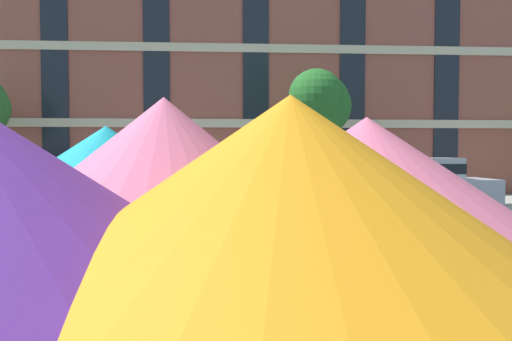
{
  "coord_description": "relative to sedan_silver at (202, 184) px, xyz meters",
  "views": [
    {
      "loc": [
        0.9,
        -10.99,
        1.96
      ],
      "look_at": [
        1.76,
        3.2,
        1.4
      ],
      "focal_mm": 32.6,
      "sensor_mm": 36.0,
      "label": 1
    }
  ],
  "objects": [
    {
      "name": "apartment_building",
      "position": [
        -0.07,
        11.29,
        8.65
      ],
      "size": [
        41.99,
        12.08,
        19.2
      ],
      "color": "#934C3D",
      "rests_on": "ground"
    },
    {
      "name": "sidewalk_far",
      "position": [
        -0.07,
        3.1,
        -0.89
      ],
      "size": [
        56.0,
        3.6,
        0.12
      ],
      "primitive_type": "cube",
      "color": "#9E998E",
      "rests_on": "ground"
    },
    {
      "name": "patio_umbrella",
      "position": [
        0.56,
        -12.7,
        0.91
      ],
      "size": [
        3.27,
        3.04,
        2.19
      ],
      "color": "silver",
      "rests_on": "ground"
    },
    {
      "name": "sedan_silver_midblock",
      "position": [
        7.14,
        0.0,
        0.0
      ],
      "size": [
        4.4,
        1.98,
        1.78
      ],
      "color": "#A8AAB2",
      "rests_on": "ground"
    },
    {
      "name": "sedan_silver",
      "position": [
        0.0,
        0.0,
        0.0
      ],
      "size": [
        4.4,
        1.98,
        1.78
      ],
      "color": "#A8AAB2",
      "rests_on": "ground"
    },
    {
      "name": "street_tree_middle",
      "position": [
        4.36,
        2.98,
        2.84
      ],
      "size": [
        2.48,
        2.76,
        5.08
      ],
      "color": "#4C3823",
      "rests_on": "ground"
    },
    {
      "name": "ground_plane",
      "position": [
        -0.07,
        -3.7,
        -0.95
      ],
      "size": [
        120.0,
        120.0,
        0.0
      ],
      "primitive_type": "plane",
      "color": "#2D3033"
    }
  ]
}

